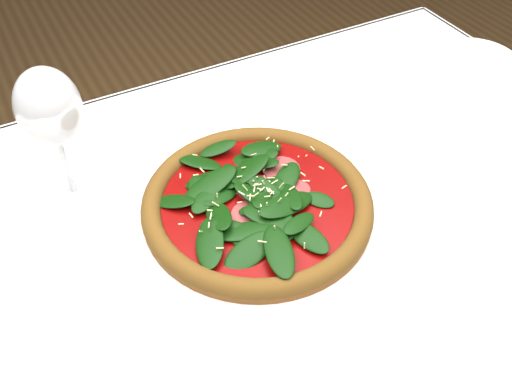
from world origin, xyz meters
TOP-DOWN VIEW (x-y plane):
  - dining_table at (0.00, 0.00)m, footprint 1.21×0.81m
  - plate at (0.04, 0.05)m, footprint 0.34×0.34m
  - pizza at (0.04, 0.05)m, footprint 0.36×0.36m
  - wine_glass at (-0.16, 0.21)m, footprint 0.08×0.08m
  - saucer_far at (0.54, 0.19)m, footprint 0.15×0.15m

SIDE VIEW (x-z plane):
  - dining_table at x=0.00m, z-range 0.27..1.02m
  - saucer_far at x=0.54m, z-range 0.75..0.76m
  - plate at x=0.04m, z-range 0.75..0.76m
  - pizza at x=0.04m, z-range 0.76..0.80m
  - wine_glass at x=-0.16m, z-range 0.79..0.98m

